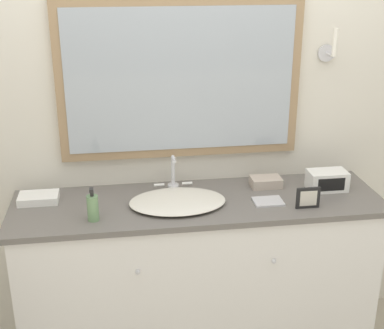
{
  "coord_description": "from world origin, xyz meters",
  "views": [
    {
      "loc": [
        -0.4,
        -2.15,
        2.06
      ],
      "look_at": [
        -0.03,
        0.29,
        1.11
      ],
      "focal_mm": 50.0,
      "sensor_mm": 36.0,
      "label": 1
    }
  ],
  "objects_px": {
    "soap_bottle": "(93,207)",
    "picture_frame": "(308,198)",
    "appliance_box": "(327,180)",
    "sink_basin": "(177,200)"
  },
  "relations": [
    {
      "from": "sink_basin",
      "to": "appliance_box",
      "type": "height_order",
      "value": "sink_basin"
    },
    {
      "from": "sink_basin",
      "to": "soap_bottle",
      "type": "relative_size",
      "value": 2.89
    },
    {
      "from": "appliance_box",
      "to": "picture_frame",
      "type": "distance_m",
      "value": 0.27
    },
    {
      "from": "sink_basin",
      "to": "soap_bottle",
      "type": "distance_m",
      "value": 0.43
    },
    {
      "from": "picture_frame",
      "to": "appliance_box",
      "type": "bearing_deg",
      "value": 48.5
    },
    {
      "from": "sink_basin",
      "to": "picture_frame",
      "type": "xyz_separation_m",
      "value": [
        0.63,
        -0.14,
        0.04
      ]
    },
    {
      "from": "soap_bottle",
      "to": "picture_frame",
      "type": "bearing_deg",
      "value": -1.19
    },
    {
      "from": "appliance_box",
      "to": "sink_basin",
      "type": "bearing_deg",
      "value": -175.7
    },
    {
      "from": "soap_bottle",
      "to": "sink_basin",
      "type": "bearing_deg",
      "value": 16.25
    },
    {
      "from": "sink_basin",
      "to": "picture_frame",
      "type": "bearing_deg",
      "value": -12.69
    }
  ]
}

